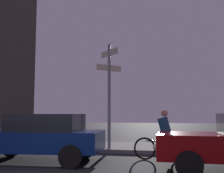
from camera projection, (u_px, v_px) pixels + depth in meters
name	position (u px, v px, depth m)	size (l,w,h in m)	color
sidewalk_kerb	(113.00, 147.00, 11.73)	(40.00, 2.90, 0.14)	gray
signpost	(109.00, 88.00, 10.86)	(0.87, 0.87, 4.12)	gray
car_far_trailing	(40.00, 136.00, 8.49)	(4.17, 2.18, 1.47)	navy
cyclist	(163.00, 137.00, 8.70)	(1.81, 0.37, 1.61)	black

